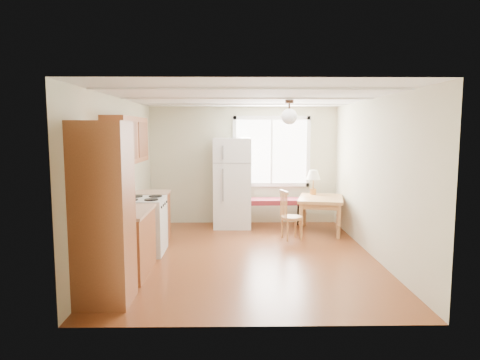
{
  "coord_description": "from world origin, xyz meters",
  "views": [
    {
      "loc": [
        -0.22,
        -6.66,
        1.99
      ],
      "look_at": [
        -0.1,
        0.62,
        1.15
      ],
      "focal_mm": 32.0,
      "sensor_mm": 36.0,
      "label": 1
    }
  ],
  "objects_px": {
    "refrigerator": "(233,183)",
    "dining_table": "(321,202)",
    "bench": "(273,202)",
    "chair": "(288,212)"
  },
  "relations": [
    {
      "from": "bench",
      "to": "chair",
      "type": "height_order",
      "value": "chair"
    },
    {
      "from": "refrigerator",
      "to": "dining_table",
      "type": "xyz_separation_m",
      "value": [
        1.74,
        -0.53,
        -0.33
      ]
    },
    {
      "from": "bench",
      "to": "chair",
      "type": "distance_m",
      "value": 1.01
    },
    {
      "from": "bench",
      "to": "dining_table",
      "type": "height_order",
      "value": "dining_table"
    },
    {
      "from": "bench",
      "to": "dining_table",
      "type": "distance_m",
      "value": 0.99
    },
    {
      "from": "refrigerator",
      "to": "dining_table",
      "type": "height_order",
      "value": "refrigerator"
    },
    {
      "from": "dining_table",
      "to": "chair",
      "type": "relative_size",
      "value": 1.42
    },
    {
      "from": "refrigerator",
      "to": "bench",
      "type": "distance_m",
      "value": 0.94
    },
    {
      "from": "bench",
      "to": "chair",
      "type": "relative_size",
      "value": 1.45
    },
    {
      "from": "refrigerator",
      "to": "bench",
      "type": "relative_size",
      "value": 1.41
    }
  ]
}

